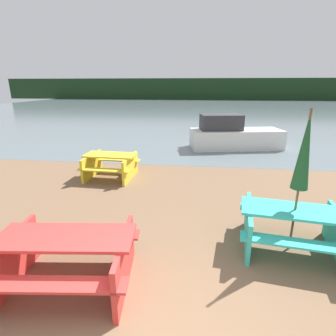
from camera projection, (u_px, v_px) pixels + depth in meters
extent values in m
cube|color=slate|center=(199.00, 108.00, 32.85)|extent=(60.00, 50.00, 0.00)
cube|color=#193319|center=(201.00, 89.00, 51.16)|extent=(80.00, 1.60, 4.00)
cube|color=red|center=(65.00, 237.00, 3.55)|extent=(1.93, 0.90, 0.04)
cube|color=red|center=(50.00, 285.00, 3.11)|extent=(1.88, 0.48, 0.04)
cube|color=red|center=(81.00, 234.00, 4.16)|extent=(1.88, 0.48, 0.04)
cube|color=red|center=(12.00, 261.00, 3.67)|extent=(0.22, 1.38, 0.74)
cube|color=red|center=(124.00, 262.00, 3.65)|extent=(0.22, 1.38, 0.74)
cube|color=#33B7A8|center=(295.00, 211.00, 4.36)|extent=(1.80, 0.93, 0.04)
cube|color=#33B7A8|center=(299.00, 244.00, 3.94)|extent=(1.74, 0.51, 0.04)
cube|color=#33B7A8|center=(287.00, 211.00, 4.95)|extent=(1.74, 0.51, 0.04)
cube|color=#33B7A8|center=(248.00, 225.00, 4.65)|extent=(0.26, 1.38, 0.70)
cube|color=yellow|center=(110.00, 155.00, 7.88)|extent=(1.53, 0.76, 0.04)
cube|color=yellow|center=(104.00, 170.00, 7.46)|extent=(1.52, 0.34, 0.04)
cube|color=yellow|center=(117.00, 160.00, 8.49)|extent=(1.52, 0.34, 0.04)
cube|color=yellow|center=(92.00, 166.00, 8.09)|extent=(0.12, 1.38, 0.70)
cube|color=yellow|center=(130.00, 168.00, 7.90)|extent=(0.12, 1.38, 0.70)
cylinder|color=brown|center=(299.00, 184.00, 4.22)|extent=(0.04, 0.04, 2.40)
cone|color=#195128|center=(305.00, 150.00, 4.05)|extent=(0.27, 0.27, 1.27)
cube|color=silver|center=(236.00, 139.00, 11.74)|extent=(4.19, 2.18, 0.84)
cube|color=#333338|center=(221.00, 122.00, 11.46)|extent=(1.92, 1.32, 0.67)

